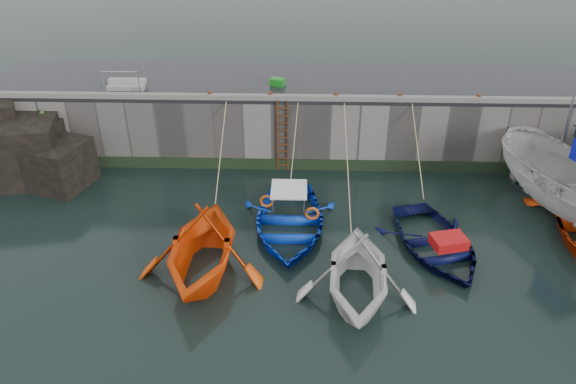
{
  "coord_description": "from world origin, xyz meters",
  "views": [
    {
      "loc": [
        -1.13,
        -11.55,
        11.73
      ],
      "look_at": [
        -1.65,
        6.04,
        1.2
      ],
      "focal_mm": 35.0,
      "sensor_mm": 36.0,
      "label": 1
    }
  ],
  "objects_px": {
    "fish_crate": "(278,82)",
    "bollard_a": "(210,95)",
    "boat_near_white": "(204,271)",
    "ladder": "(282,137)",
    "bollard_e": "(479,98)",
    "boat_near_blacktrim": "(356,295)",
    "boat_near_navy": "(435,249)",
    "bollard_b": "(270,95)",
    "bollard_d": "(400,97)",
    "bollard_c": "(336,96)",
    "boat_near_blue": "(289,229)"
  },
  "relations": [
    {
      "from": "boat_near_blue",
      "to": "fish_crate",
      "type": "relative_size",
      "value": 9.24
    },
    {
      "from": "boat_near_navy",
      "to": "bollard_e",
      "type": "distance_m",
      "value": 7.21
    },
    {
      "from": "fish_crate",
      "to": "bollard_d",
      "type": "relative_size",
      "value": 2.06
    },
    {
      "from": "boat_near_white",
      "to": "bollard_a",
      "type": "xyz_separation_m",
      "value": [
        -0.67,
        7.39,
        3.3
      ]
    },
    {
      "from": "fish_crate",
      "to": "bollard_d",
      "type": "height_order",
      "value": "fish_crate"
    },
    {
      "from": "boat_near_navy",
      "to": "bollard_c",
      "type": "relative_size",
      "value": 17.36
    },
    {
      "from": "boat_near_white",
      "to": "fish_crate",
      "type": "relative_size",
      "value": 8.83
    },
    {
      "from": "boat_near_white",
      "to": "boat_near_blue",
      "type": "bearing_deg",
      "value": 46.06
    },
    {
      "from": "boat_near_white",
      "to": "boat_near_blacktrim",
      "type": "relative_size",
      "value": 1.09
    },
    {
      "from": "boat_near_white",
      "to": "bollard_d",
      "type": "height_order",
      "value": "bollard_d"
    },
    {
      "from": "ladder",
      "to": "bollard_c",
      "type": "height_order",
      "value": "bollard_c"
    },
    {
      "from": "boat_near_blue",
      "to": "bollard_e",
      "type": "bearing_deg",
      "value": 32.31
    },
    {
      "from": "boat_near_blue",
      "to": "bollard_d",
      "type": "xyz_separation_m",
      "value": [
        4.41,
        4.83,
        3.3
      ]
    },
    {
      "from": "ladder",
      "to": "bollard_e",
      "type": "bearing_deg",
      "value": 2.4
    },
    {
      "from": "bollard_a",
      "to": "bollard_e",
      "type": "relative_size",
      "value": 1.0
    },
    {
      "from": "fish_crate",
      "to": "boat_near_white",
      "type": "bearing_deg",
      "value": -81.13
    },
    {
      "from": "fish_crate",
      "to": "bollard_b",
      "type": "relative_size",
      "value": 2.06
    },
    {
      "from": "boat_near_white",
      "to": "boat_near_blacktrim",
      "type": "height_order",
      "value": "boat_near_white"
    },
    {
      "from": "fish_crate",
      "to": "bollard_a",
      "type": "distance_m",
      "value": 3.15
    },
    {
      "from": "fish_crate",
      "to": "bollard_e",
      "type": "height_order",
      "value": "fish_crate"
    },
    {
      "from": "boat_near_white",
      "to": "bollard_e",
      "type": "relative_size",
      "value": 18.15
    },
    {
      "from": "fish_crate",
      "to": "bollard_d",
      "type": "xyz_separation_m",
      "value": [
        5.07,
        -1.58,
        -0.02
      ]
    },
    {
      "from": "boat_near_white",
      "to": "bollard_e",
      "type": "distance_m",
      "value": 13.12
    },
    {
      "from": "boat_near_blue",
      "to": "bollard_a",
      "type": "bearing_deg",
      "value": 124.99
    },
    {
      "from": "boat_near_white",
      "to": "bollard_a",
      "type": "height_order",
      "value": "bollard_a"
    },
    {
      "from": "fish_crate",
      "to": "bollard_a",
      "type": "xyz_separation_m",
      "value": [
        -2.73,
        -1.58,
        -0.02
      ]
    },
    {
      "from": "boat_near_white",
      "to": "boat_near_blacktrim",
      "type": "xyz_separation_m",
      "value": [
        4.92,
        -1.0,
        0.0
      ]
    },
    {
      "from": "bollard_a",
      "to": "boat_near_navy",
      "type": "bearing_deg",
      "value": -34.76
    },
    {
      "from": "boat_near_white",
      "to": "boat_near_blue",
      "type": "height_order",
      "value": "boat_near_white"
    },
    {
      "from": "boat_near_blacktrim",
      "to": "bollard_b",
      "type": "relative_size",
      "value": 16.64
    },
    {
      "from": "bollard_b",
      "to": "bollard_d",
      "type": "relative_size",
      "value": 1.0
    },
    {
      "from": "boat_near_blue",
      "to": "bollard_d",
      "type": "bearing_deg",
      "value": 47.52
    },
    {
      "from": "boat_near_white",
      "to": "boat_near_blue",
      "type": "relative_size",
      "value": 0.96
    },
    {
      "from": "fish_crate",
      "to": "bollard_c",
      "type": "height_order",
      "value": "fish_crate"
    },
    {
      "from": "boat_near_white",
      "to": "bollard_b",
      "type": "relative_size",
      "value": 18.15
    },
    {
      "from": "boat_near_navy",
      "to": "bollard_a",
      "type": "bearing_deg",
      "value": 131.29
    },
    {
      "from": "boat_near_blacktrim",
      "to": "boat_near_navy",
      "type": "distance_m",
      "value": 3.84
    },
    {
      "from": "boat_near_navy",
      "to": "boat_near_blue",
      "type": "bearing_deg",
      "value": 154.12
    },
    {
      "from": "bollard_a",
      "to": "boat_near_blue",
      "type": "bearing_deg",
      "value": -54.92
    },
    {
      "from": "ladder",
      "to": "boat_near_blacktrim",
      "type": "bearing_deg",
      "value": -72.17
    },
    {
      "from": "boat_near_navy",
      "to": "fish_crate",
      "type": "bearing_deg",
      "value": 113.77
    },
    {
      "from": "boat_near_white",
      "to": "bollard_e",
      "type": "height_order",
      "value": "bollard_e"
    },
    {
      "from": "ladder",
      "to": "boat_near_white",
      "type": "xyz_separation_m",
      "value": [
        -2.33,
        -7.06,
        -1.59
      ]
    },
    {
      "from": "fish_crate",
      "to": "boat_near_navy",
      "type": "bearing_deg",
      "value": -30.52
    },
    {
      "from": "boat_near_navy",
      "to": "bollard_d",
      "type": "distance_m",
      "value": 6.81
    },
    {
      "from": "bollard_a",
      "to": "bollard_d",
      "type": "bearing_deg",
      "value": 0.0
    },
    {
      "from": "ladder",
      "to": "bollard_a",
      "type": "height_order",
      "value": "bollard_a"
    },
    {
      "from": "bollard_d",
      "to": "boat_near_navy",
      "type": "bearing_deg",
      "value": -83.08
    },
    {
      "from": "boat_near_white",
      "to": "boat_near_navy",
      "type": "relative_size",
      "value": 1.05
    },
    {
      "from": "boat_near_blacktrim",
      "to": "bollard_b",
      "type": "distance_m",
      "value": 9.53
    }
  ]
}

